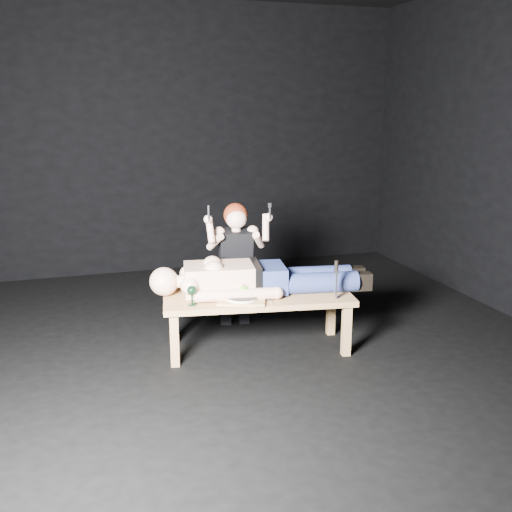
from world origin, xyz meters
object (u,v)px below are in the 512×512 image
object	(u,v)px
table	(258,322)
serving_tray	(242,300)
goblet	(192,295)
carving_knife	(336,280)
kneeling_woman	(235,263)
lying_man	(262,274)

from	to	relation	value
table	serving_tray	size ratio (longest dim) A/B	4.12
goblet	carving_knife	size ratio (longest dim) A/B	0.50
table	kneeling_woman	world-z (taller)	kneeling_woman
kneeling_woman	goblet	distance (m)	0.83
table	lying_man	bearing A→B (deg)	60.32
lying_man	carving_knife	world-z (taller)	carving_knife
table	carving_knife	distance (m)	0.71
lying_man	kneeling_woman	world-z (taller)	kneeling_woman
lying_man	kneeling_woman	bearing A→B (deg)	108.79
serving_tray	carving_knife	distance (m)	0.73
lying_man	serving_tray	distance (m)	0.32
table	serving_tray	distance (m)	0.30
kneeling_woman	goblet	size ratio (longest dim) A/B	7.55
carving_knife	table	bearing A→B (deg)	162.41
carving_knife	kneeling_woman	bearing A→B (deg)	132.58
table	lying_man	size ratio (longest dim) A/B	0.93
kneeling_woman	serving_tray	world-z (taller)	kneeling_woman
table	goblet	xyz separation A→B (m)	(-0.53, -0.08, 0.30)
goblet	carving_knife	bearing A→B (deg)	-9.49
kneeling_woman	carving_knife	distance (m)	1.01
carving_knife	lying_man	bearing A→B (deg)	153.09
lying_man	goblet	xyz separation A→B (m)	(-0.59, -0.16, -0.07)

